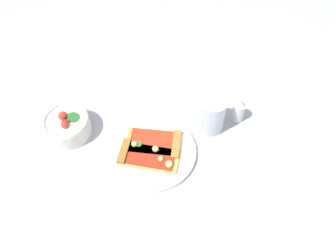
{
  "coord_description": "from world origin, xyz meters",
  "views": [
    {
      "loc": [
        -0.34,
        -0.38,
        0.78
      ],
      "look_at": [
        0.09,
        -0.04,
        0.03
      ],
      "focal_mm": 36.28,
      "sensor_mm": 36.0,
      "label": 1
    }
  ],
  "objects_px": {
    "pizza_slice_near": "(147,157)",
    "salad_bowl": "(67,125)",
    "soda_glass": "(212,115)",
    "pepper_shaker": "(238,111)",
    "plate": "(152,152)",
    "pizza_slice_far": "(156,143)"
  },
  "relations": [
    {
      "from": "pizza_slice_near",
      "to": "soda_glass",
      "type": "bearing_deg",
      "value": -19.9
    },
    {
      "from": "salad_bowl",
      "to": "pepper_shaker",
      "type": "bearing_deg",
      "value": -46.53
    },
    {
      "from": "pizza_slice_far",
      "to": "pepper_shaker",
      "type": "xyz_separation_m",
      "value": [
        0.22,
        -0.12,
        0.02
      ]
    },
    {
      "from": "pizza_slice_near",
      "to": "salad_bowl",
      "type": "xyz_separation_m",
      "value": [
        -0.06,
        0.23,
        0.01
      ]
    },
    {
      "from": "plate",
      "to": "salad_bowl",
      "type": "distance_m",
      "value": 0.25
    },
    {
      "from": "plate",
      "to": "soda_glass",
      "type": "bearing_deg",
      "value": -24.06
    },
    {
      "from": "soda_glass",
      "to": "pizza_slice_near",
      "type": "bearing_deg",
      "value": 160.1
    },
    {
      "from": "pizza_slice_near",
      "to": "salad_bowl",
      "type": "height_order",
      "value": "salad_bowl"
    },
    {
      "from": "plate",
      "to": "soda_glass",
      "type": "distance_m",
      "value": 0.19
    },
    {
      "from": "pepper_shaker",
      "to": "pizza_slice_far",
      "type": "bearing_deg",
      "value": 151.05
    },
    {
      "from": "soda_glass",
      "to": "pepper_shaker",
      "type": "height_order",
      "value": "soda_glass"
    },
    {
      "from": "soda_glass",
      "to": "pepper_shaker",
      "type": "bearing_deg",
      "value": -31.39
    },
    {
      "from": "pizza_slice_near",
      "to": "soda_glass",
      "type": "xyz_separation_m",
      "value": [
        0.2,
        -0.07,
        0.03
      ]
    },
    {
      "from": "pizza_slice_near",
      "to": "salad_bowl",
      "type": "relative_size",
      "value": 1.33
    },
    {
      "from": "pizza_slice_near",
      "to": "pepper_shaker",
      "type": "height_order",
      "value": "pepper_shaker"
    },
    {
      "from": "pizza_slice_far",
      "to": "salad_bowl",
      "type": "height_order",
      "value": "salad_bowl"
    },
    {
      "from": "plate",
      "to": "pizza_slice_near",
      "type": "height_order",
      "value": "pizza_slice_near"
    },
    {
      "from": "pizza_slice_far",
      "to": "pizza_slice_near",
      "type": "bearing_deg",
      "value": -171.5
    },
    {
      "from": "pepper_shaker",
      "to": "salad_bowl",
      "type": "bearing_deg",
      "value": 133.47
    },
    {
      "from": "pizza_slice_near",
      "to": "pizza_slice_far",
      "type": "height_order",
      "value": "pizza_slice_near"
    },
    {
      "from": "plate",
      "to": "pizza_slice_far",
      "type": "distance_m",
      "value": 0.03
    },
    {
      "from": "plate",
      "to": "pepper_shaker",
      "type": "bearing_deg",
      "value": -26.31
    }
  ]
}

